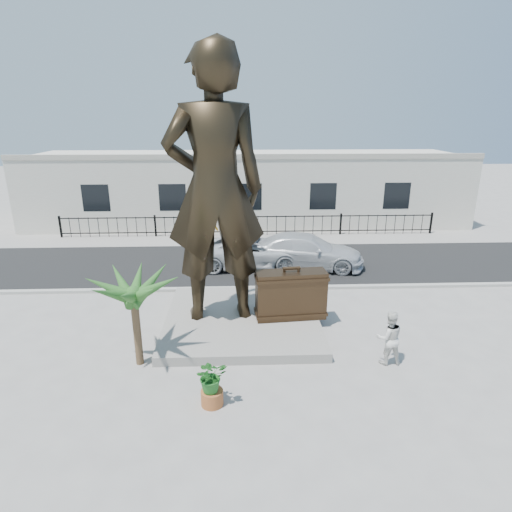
{
  "coord_description": "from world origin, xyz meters",
  "views": [
    {
      "loc": [
        -0.55,
        -11.82,
        6.9
      ],
      "look_at": [
        0.0,
        2.0,
        2.3
      ],
      "focal_mm": 30.0,
      "sensor_mm": 36.0,
      "label": 1
    }
  ],
  "objects_px": {
    "statue": "(215,189)",
    "suitcase": "(291,295)",
    "car_white": "(251,251)",
    "tourist": "(389,338)"
  },
  "relations": [
    {
      "from": "statue",
      "to": "suitcase",
      "type": "xyz_separation_m",
      "value": [
        2.46,
        -0.31,
        -3.53
      ]
    },
    {
      "from": "statue",
      "to": "car_white",
      "type": "xyz_separation_m",
      "value": [
        1.31,
        5.78,
        -3.93
      ]
    },
    {
      "from": "suitcase",
      "to": "car_white",
      "type": "distance_m",
      "value": 6.21
    },
    {
      "from": "suitcase",
      "to": "tourist",
      "type": "bearing_deg",
      "value": -49.27
    },
    {
      "from": "suitcase",
      "to": "statue",
      "type": "bearing_deg",
      "value": 167.77
    },
    {
      "from": "tourist",
      "to": "car_white",
      "type": "distance_m",
      "value": 9.32
    },
    {
      "from": "statue",
      "to": "suitcase",
      "type": "height_order",
      "value": "statue"
    },
    {
      "from": "car_white",
      "to": "statue",
      "type": "bearing_deg",
      "value": 165.25
    },
    {
      "from": "suitcase",
      "to": "car_white",
      "type": "xyz_separation_m",
      "value": [
        -1.15,
        6.09,
        -0.41
      ]
    },
    {
      "from": "statue",
      "to": "car_white",
      "type": "relative_size",
      "value": 1.71
    }
  ]
}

